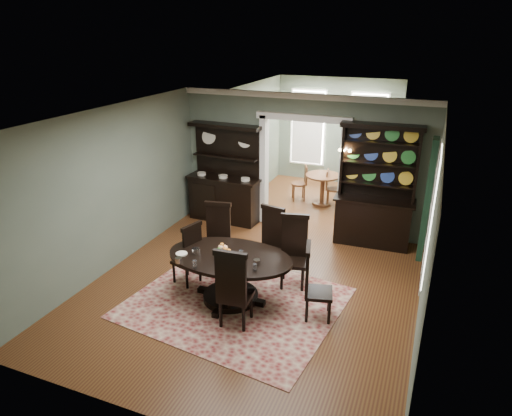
{
  "coord_description": "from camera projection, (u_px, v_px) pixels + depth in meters",
  "views": [
    {
      "loc": [
        2.64,
        -6.32,
        4.27
      ],
      "look_at": [
        -0.13,
        0.6,
        1.31
      ],
      "focal_mm": 32.0,
      "sensor_mm": 36.0,
      "label": 1
    }
  ],
  "objects": [
    {
      "name": "parlor_table",
      "position": [
        322.0,
        185.0,
        11.59
      ],
      "size": [
        0.87,
        0.87,
        0.81
      ],
      "color": "brown",
      "rests_on": "parlor_floor"
    },
    {
      "name": "right_window",
      "position": [
        429.0,
        208.0,
        7.22
      ],
      "size": [
        0.15,
        1.47,
        2.12
      ],
      "color": "white",
      "rests_on": "wall_right"
    },
    {
      "name": "room",
      "position": [
        251.0,
        205.0,
        7.39
      ],
      "size": [
        5.51,
        6.01,
        3.01
      ],
      "color": "brown",
      "rests_on": "ground"
    },
    {
      "name": "chair_far_right",
      "position": [
        294.0,
        248.0,
        7.96
      ],
      "size": [
        0.57,
        0.55,
        1.29
      ],
      "rotation": [
        0.0,
        0.0,
        3.37
      ],
      "color": "black",
      "rests_on": "rug"
    },
    {
      "name": "wall_sconce",
      "position": [
        345.0,
        151.0,
        9.37
      ],
      "size": [
        0.27,
        0.21,
        0.21
      ],
      "color": "#BA8631",
      "rests_on": "back_wall_right"
    },
    {
      "name": "chair_near",
      "position": [
        233.0,
        287.0,
        6.72
      ],
      "size": [
        0.52,
        0.5,
        1.33
      ],
      "rotation": [
        0.0,
        0.0,
        0.07
      ],
      "color": "black",
      "rests_on": "rug"
    },
    {
      "name": "chair_end_left",
      "position": [
        190.0,
        253.0,
        7.92
      ],
      "size": [
        0.52,
        0.53,
        1.18
      ],
      "rotation": [
        0.0,
        0.0,
        1.29
      ],
      "color": "black",
      "rests_on": "rug"
    },
    {
      "name": "chair_far_mid",
      "position": [
        270.0,
        238.0,
        8.39
      ],
      "size": [
        0.53,
        0.51,
        1.25
      ],
      "rotation": [
        0.0,
        0.0,
        2.96
      ],
      "color": "black",
      "rests_on": "rug"
    },
    {
      "name": "dining_table",
      "position": [
        230.0,
        269.0,
        7.48
      ],
      "size": [
        2.13,
        2.0,
        0.82
      ],
      "rotation": [
        0.0,
        0.0,
        0.04
      ],
      "color": "black",
      "rests_on": "rug"
    },
    {
      "name": "rug",
      "position": [
        235.0,
        303.0,
        7.58
      ],
      "size": [
        3.61,
        3.16,
        0.01
      ],
      "primitive_type": "cube",
      "rotation": [
        0.0,
        0.0,
        -0.12
      ],
      "color": "maroon",
      "rests_on": "floor"
    },
    {
      "name": "parlor_chair_left",
      "position": [
        301.0,
        182.0,
        11.93
      ],
      "size": [
        0.45,
        0.44,
        0.93
      ],
      "rotation": [
        0.0,
        0.0,
        1.99
      ],
      "color": "brown",
      "rests_on": "parlor_floor"
    },
    {
      "name": "parlor_chair_right",
      "position": [
        331.0,
        187.0,
        11.54
      ],
      "size": [
        0.41,
        0.4,
        0.94
      ],
      "rotation": [
        0.0,
        0.0,
        -1.43
      ],
      "color": "brown",
      "rests_on": "parlor_floor"
    },
    {
      "name": "sideboard",
      "position": [
        225.0,
        188.0,
        10.62
      ],
      "size": [
        1.74,
        0.68,
        2.26
      ],
      "rotation": [
        0.0,
        0.0,
        -0.04
      ],
      "color": "black",
      "rests_on": "floor"
    },
    {
      "name": "welsh_dresser",
      "position": [
        375.0,
        202.0,
        9.38
      ],
      "size": [
        1.64,
        0.65,
        2.52
      ],
      "rotation": [
        0.0,
        0.0,
        0.04
      ],
      "color": "black",
      "rests_on": "floor"
    },
    {
      "name": "doorway_trim",
      "position": [
        303.0,
        158.0,
        9.93
      ],
      "size": [
        2.08,
        0.25,
        2.57
      ],
      "color": "white",
      "rests_on": "floor"
    },
    {
      "name": "parlor",
      "position": [
        329.0,
        138.0,
        12.15
      ],
      "size": [
        3.51,
        3.5,
        3.01
      ],
      "color": "brown",
      "rests_on": "ground"
    },
    {
      "name": "centerpiece",
      "position": [
        223.0,
        254.0,
        7.3
      ],
      "size": [
        1.47,
        0.94,
        0.24
      ],
      "color": "white",
      "rests_on": "dining_table"
    },
    {
      "name": "chair_far_left",
      "position": [
        218.0,
        235.0,
        8.47
      ],
      "size": [
        0.56,
        0.54,
        1.3
      ],
      "rotation": [
        0.0,
        0.0,
        3.34
      ],
      "color": "black",
      "rests_on": "rug"
    },
    {
      "name": "chair_end_right",
      "position": [
        313.0,
        281.0,
        6.99
      ],
      "size": [
        0.53,
        0.55,
        1.24
      ],
      "rotation": [
        0.0,
        0.0,
        -1.33
      ],
      "color": "black",
      "rests_on": "rug"
    }
  ]
}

